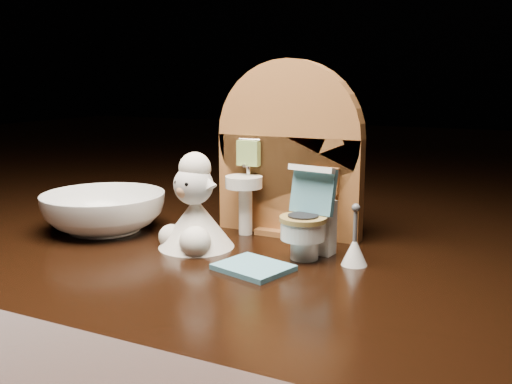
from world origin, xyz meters
TOP-DOWN VIEW (x-y plane):
  - backdrop_panel at (-0.00, 0.06)m, footprint 0.13×0.05m
  - toy_toilet at (0.04, 0.01)m, footprint 0.04×0.05m
  - bath_mat at (0.02, -0.04)m, footprint 0.06×0.05m
  - toilet_brush at (0.08, 0.01)m, footprint 0.02×0.02m
  - plush_lamb at (-0.05, -0.01)m, footprint 0.06×0.06m
  - ceramic_bowl at (-0.15, 0.00)m, footprint 0.12×0.12m

SIDE VIEW (x-z plane):
  - bath_mat at x=0.02m, z-range 0.00..0.00m
  - toilet_brush at x=0.08m, z-range -0.01..0.04m
  - ceramic_bowl at x=-0.15m, z-range 0.00..0.03m
  - toy_toilet at x=0.04m, z-range -0.01..0.06m
  - plush_lamb at x=-0.05m, z-range -0.01..0.07m
  - backdrop_panel at x=0.00m, z-range -0.01..0.14m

